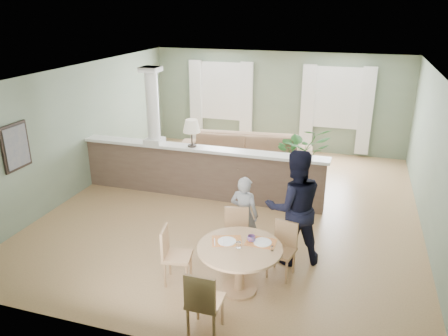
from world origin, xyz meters
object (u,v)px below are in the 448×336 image
(child_person, at_px, (244,215))
(chair_far_man, at_px, (283,246))
(sofa, at_px, (243,157))
(chair_far_boy, at_px, (236,233))
(chair_near, at_px, (203,300))
(chair_side, at_px, (173,253))
(man_person, at_px, (294,207))
(houseplant, at_px, (301,154))
(dining_table, at_px, (240,256))

(child_person, bearing_deg, chair_far_man, 156.37)
(sofa, relative_size, chair_far_boy, 3.63)
(sofa, relative_size, chair_far_man, 3.83)
(chair_near, bearing_deg, chair_far_boy, -87.35)
(chair_side, bearing_deg, chair_near, -149.66)
(sofa, relative_size, man_person, 1.73)
(chair_far_man, relative_size, child_person, 0.64)
(chair_near, relative_size, child_person, 0.70)
(chair_far_boy, bearing_deg, chair_far_man, -22.96)
(houseplant, distance_m, chair_near, 5.37)
(man_person, bearing_deg, chair_near, 46.14)
(sofa, xyz_separation_m, chair_near, (0.93, -5.37, 0.04))
(chair_far_man, bearing_deg, chair_far_boy, -178.53)
(chair_far_boy, distance_m, child_person, 0.37)
(chair_far_boy, distance_m, chair_near, 1.75)
(chair_side, bearing_deg, child_person, -44.62)
(chair_far_man, height_order, chair_side, chair_side)
(chair_near, bearing_deg, child_person, -88.96)
(chair_near, bearing_deg, chair_far_man, -113.24)
(dining_table, relative_size, chair_far_boy, 1.34)
(chair_side, xyz_separation_m, man_person, (1.58, 1.10, 0.45))
(chair_far_boy, bearing_deg, dining_table, -82.96)
(chair_far_boy, distance_m, chair_side, 1.10)
(houseplant, xyz_separation_m, chair_far_man, (0.26, -3.74, -0.22))
(sofa, xyz_separation_m, dining_table, (1.12, -4.38, 0.10))
(sofa, xyz_separation_m, man_person, (1.70, -3.35, 0.46))
(dining_table, relative_size, chair_far_man, 1.41)
(sofa, xyz_separation_m, chair_far_boy, (0.85, -3.62, 0.02))
(sofa, xyz_separation_m, chair_far_man, (1.63, -3.76, -0.01))
(chair_near, relative_size, man_person, 0.49)
(chair_far_man, bearing_deg, man_person, 91.50)
(dining_table, xyz_separation_m, child_person, (-0.23, 1.08, 0.09))
(sofa, relative_size, houseplant, 2.36)
(chair_far_man, height_order, chair_near, chair_near)
(chair_near, bearing_deg, sofa, -80.12)
(houseplant, height_order, chair_side, houseplant)
(sofa, distance_m, houseplant, 1.39)
(houseplant, height_order, chair_far_man, houseplant)
(chair_far_boy, height_order, chair_side, chair_far_boy)
(chair_far_boy, xyz_separation_m, man_person, (0.85, 0.27, 0.44))
(chair_side, height_order, man_person, man_person)
(houseplant, bearing_deg, chair_far_boy, -98.19)
(sofa, bearing_deg, child_person, -81.20)
(chair_far_boy, xyz_separation_m, chair_far_man, (0.77, -0.14, -0.02))
(chair_near, distance_m, man_person, 2.21)
(chair_far_man, xyz_separation_m, chair_side, (-1.50, -0.69, 0.02))
(man_person, bearing_deg, dining_table, 37.65)
(dining_table, bearing_deg, sofa, 104.39)
(houseplant, bearing_deg, dining_table, -93.25)
(sofa, distance_m, chair_far_man, 4.10)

